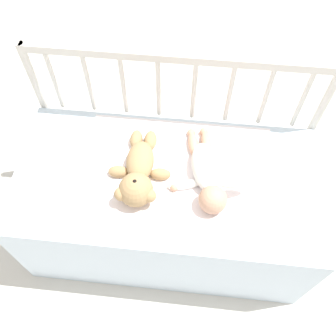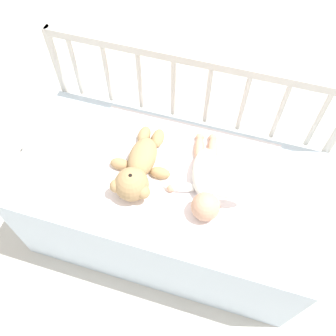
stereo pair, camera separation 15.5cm
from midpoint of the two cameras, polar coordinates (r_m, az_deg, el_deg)
ground_plane at (r=2.10m, az=2.04°, el=-9.50°), size 12.00×12.00×0.00m
crib_mattress at (r=1.84m, az=2.31°, el=-6.14°), size 1.33×0.66×0.56m
crib_rail at (r=1.73m, az=5.92°, el=9.64°), size 1.33×0.04×0.92m
blanket at (r=1.61m, az=4.16°, el=-1.07°), size 0.82×0.56×0.01m
teddy_bear at (r=1.55m, az=-1.77°, el=-0.37°), size 0.27×0.40×0.14m
baby at (r=1.55m, az=8.65°, el=-2.04°), size 0.35×0.44×0.12m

